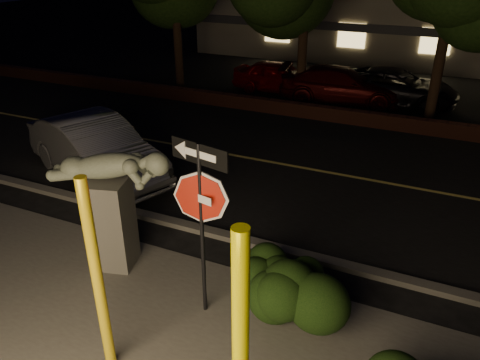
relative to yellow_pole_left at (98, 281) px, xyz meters
name	(u,v)px	position (x,y,z in m)	size (l,w,h in m)	color
ground	(342,136)	(0.91, 10.86, -1.57)	(90.00, 90.00, 0.00)	black
road	(317,171)	(0.91, 7.86, -1.56)	(80.00, 8.00, 0.01)	black
lane_marking	(317,170)	(0.91, 7.86, -1.55)	(80.00, 0.12, 0.01)	#CCB551
curb	(262,245)	(0.91, 3.76, -1.51)	(80.00, 0.25, 0.12)	#4C4944
brick_wall	(351,117)	(0.91, 12.16, -1.32)	(40.00, 0.35, 0.50)	#401D14
parking_lot	(378,85)	(0.91, 17.86, -1.56)	(40.00, 12.00, 0.01)	black
building	(406,17)	(0.91, 25.85, 0.43)	(22.00, 10.20, 4.00)	slate
yellow_pole_left	(98,281)	(0.00, 0.00, 0.00)	(0.16, 0.16, 3.14)	yellow
signpost	(201,198)	(0.72, 1.62, 0.63)	(1.03, 0.25, 3.09)	black
sculpture	(111,197)	(-1.45, 2.09, -0.06)	(2.28, 1.15, 2.44)	#4C4944
hedge_center	(285,273)	(1.81, 2.60, -1.12)	(1.72, 0.81, 0.90)	black
hedge_right	(305,290)	(2.32, 2.10, -0.95)	(1.90, 1.02, 1.24)	black
silver_sedan	(96,149)	(-4.39, 5.07, -0.76)	(1.70, 4.88, 1.61)	#B2B2B7
parked_car_red	(279,77)	(-2.82, 14.90, -0.91)	(1.56, 3.89, 1.32)	#7F0407
parked_car_darkred	(341,85)	(-0.05, 14.50, -0.87)	(1.97, 4.84, 1.41)	#380405
parked_car_dark	(395,87)	(1.92, 15.26, -0.90)	(2.23, 4.83, 1.34)	black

